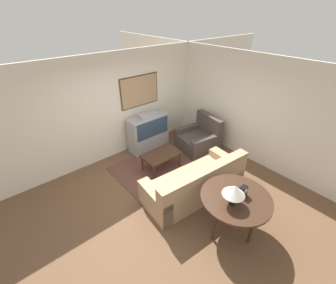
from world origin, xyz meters
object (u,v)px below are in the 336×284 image
console_table (236,200)px  table_lamp (234,190)px  tv (148,132)px  couch (195,183)px  mantel_clock (243,191)px  armchair (199,139)px  coffee_table (161,155)px

console_table → table_lamp: size_ratio=3.16×
tv → couch: (-0.35, -2.19, -0.21)m
tv → console_table: (-0.50, -3.25, 0.23)m
console_table → mantel_clock: bearing=-15.3°
armchair → console_table: (-1.58, -2.30, 0.44)m
console_table → table_lamp: (-0.18, -0.03, 0.35)m
tv → mantel_clock: size_ratio=6.22×
table_lamp → couch: bearing=73.2°
console_table → mantel_clock: mantel_clock is taller
tv → table_lamp: size_ratio=2.98×
coffee_table → table_lamp: (-0.33, -2.28, 0.69)m
tv → console_table: 3.30m
armchair → console_table: armchair is taller
coffee_table → mantel_clock: size_ratio=5.00×
console_table → mantel_clock: size_ratio=6.61×
couch → armchair: armchair is taller
table_lamp → mantel_clock: size_ratio=2.09×
couch → coffee_table: size_ratio=2.53×
couch → coffee_table: 1.19m
tv → table_lamp: table_lamp is taller
armchair → mantel_clock: mantel_clock is taller
armchair → table_lamp: table_lamp is taller
armchair → mantel_clock: 2.82m
tv → coffee_table: 1.07m
armchair → coffee_table: bearing=-77.7°
couch → mantel_clock: size_ratio=12.64×
couch → coffee_table: bearing=-85.2°
couch → tv: bearing=-94.2°
tv → console_table: bearing=-98.8°
couch → console_table: size_ratio=1.91×
tv → table_lamp: bearing=-101.7°
coffee_table → table_lamp: bearing=-98.3°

